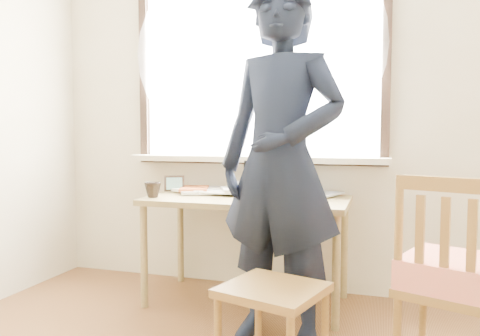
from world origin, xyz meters
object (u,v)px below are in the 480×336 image
(mug_dark, at_px, (153,190))
(work_chair, at_px, (273,300))
(mug_white, at_px, (235,187))
(desk, at_px, (247,208))
(laptop, at_px, (268,190))
(side_chair, at_px, (455,277))
(person, at_px, (281,164))

(mug_dark, height_order, work_chair, mug_dark)
(mug_white, bearing_deg, desk, -51.56)
(mug_dark, relative_size, work_chair, 0.21)
(laptop, relative_size, mug_white, 3.46)
(laptop, bearing_deg, desk, 168.59)
(mug_dark, relative_size, side_chair, 0.11)
(work_chair, bearing_deg, side_chair, 12.10)
(work_chair, xyz_separation_m, person, (-0.05, 0.39, 0.59))
(mug_white, distance_m, person, 0.86)
(mug_dark, distance_m, side_chair, 1.84)
(mug_white, relative_size, person, 0.06)
(desk, xyz_separation_m, work_chair, (0.38, -0.89, -0.26))
(side_chair, distance_m, person, 0.96)
(desk, bearing_deg, mug_white, 128.44)
(laptop, height_order, person, person)
(mug_white, xyz_separation_m, mug_dark, (-0.44, -0.36, 0.01))
(mug_white, height_order, work_chair, mug_white)
(mug_dark, relative_size, person, 0.06)
(mug_dark, bearing_deg, side_chair, -17.68)
(desk, relative_size, person, 0.68)
(work_chair, bearing_deg, mug_white, 116.14)
(mug_white, distance_m, side_chair, 1.60)
(laptop, xyz_separation_m, work_chair, (0.23, -0.86, -0.39))
(laptop, bearing_deg, person, -69.07)
(laptop, xyz_separation_m, side_chair, (1.00, -0.70, -0.26))
(desk, bearing_deg, laptop, -11.41)
(mug_dark, xyz_separation_m, person, (0.92, -0.33, 0.20))
(mug_white, bearing_deg, work_chair, -63.86)
(desk, bearing_deg, mug_dark, -163.48)
(mug_white, xyz_separation_m, side_chair, (1.29, -0.91, -0.25))
(desk, height_order, laptop, laptop)
(work_chair, xyz_separation_m, side_chair, (0.76, 0.16, 0.13))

